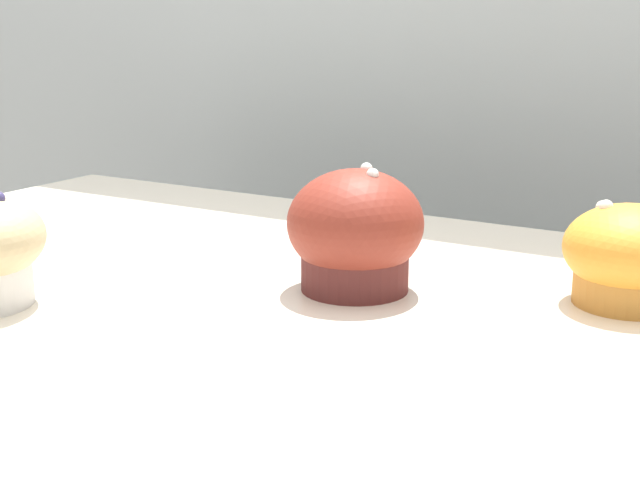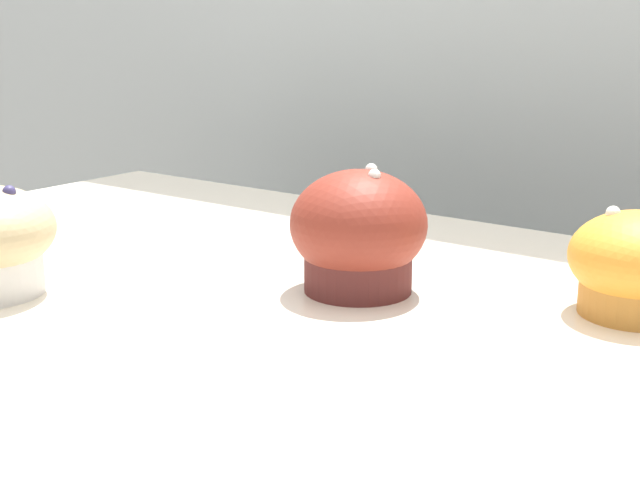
{
  "view_description": "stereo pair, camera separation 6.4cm",
  "coord_description": "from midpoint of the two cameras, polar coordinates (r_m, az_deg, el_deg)",
  "views": [
    {
      "loc": [
        0.34,
        -0.51,
        1.1
      ],
      "look_at": [
        0.02,
        0.02,
        0.94
      ],
      "focal_mm": 50.0,
      "sensor_mm": 36.0,
      "label": 1
    },
    {
      "loc": [
        0.39,
        -0.48,
        1.1
      ],
      "look_at": [
        0.02,
        0.02,
        0.94
      ],
      "focal_mm": 50.0,
      "sensor_mm": 36.0,
      "label": 2
    }
  ],
  "objects": [
    {
      "name": "wall_back",
      "position": [
        1.17,
        17.88,
        3.98
      ],
      "size": [
        3.2,
        0.1,
        1.8
      ],
      "primitive_type": "cube",
      "color": "#A8B2B7",
      "rests_on": "ground"
    },
    {
      "name": "muffin_back_left",
      "position": [
        0.67,
        5.24,
        0.37
      ],
      "size": [
        0.1,
        0.1,
        0.1
      ],
      "color": "#532220",
      "rests_on": "display_counter"
    },
    {
      "name": "muffin_back_right",
      "position": [
        0.66,
        22.34,
        -1.56
      ],
      "size": [
        0.1,
        0.1,
        0.08
      ],
      "color": "#C27E34",
      "rests_on": "display_counter"
    }
  ]
}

